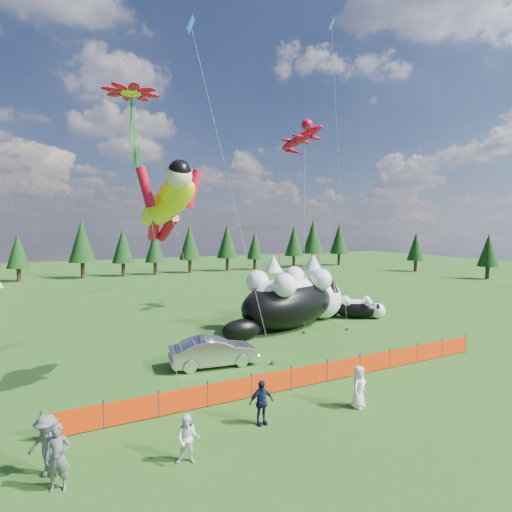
{
  "coord_description": "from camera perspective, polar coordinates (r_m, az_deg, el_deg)",
  "views": [
    {
      "loc": [
        -10.34,
        -18.06,
        7.31
      ],
      "look_at": [
        0.72,
        4.0,
        5.59
      ],
      "focal_mm": 28.0,
      "sensor_mm": 36.0,
      "label": 1
    }
  ],
  "objects": [
    {
      "name": "ground",
      "position": [
        22.06,
        3.1,
        -15.37
      ],
      "size": [
        160.0,
        160.0,
        0.0
      ],
      "primitive_type": "plane",
      "color": "#0C370A",
      "rests_on": "ground"
    },
    {
      "name": "safety_fence",
      "position": [
        19.5,
        7.67,
        -16.49
      ],
      "size": [
        22.06,
        0.06,
        1.1
      ],
      "color": "#262626",
      "rests_on": "ground"
    },
    {
      "name": "tree_line",
      "position": [
        63.99,
        -17.28,
        0.85
      ],
      "size": [
        90.0,
        4.0,
        8.0
      ],
      "primitive_type": null,
      "color": "black",
      "rests_on": "ground"
    },
    {
      "name": "festival_tents",
      "position": [
        62.14,
        -6.41,
        -1.49
      ],
      "size": [
        50.0,
        3.2,
        2.8
      ],
      "primitive_type": null,
      "color": "white",
      "rests_on": "ground"
    },
    {
      "name": "cat_large",
      "position": [
        30.0,
        5.34,
        -6.14
      ],
      "size": [
        11.56,
        6.77,
        4.29
      ],
      "rotation": [
        0.0,
        0.0,
        0.32
      ],
      "color": "black",
      "rests_on": "ground"
    },
    {
      "name": "cat_small",
      "position": [
        33.81,
        14.46,
        -7.19
      ],
      "size": [
        4.26,
        3.4,
        1.74
      ],
      "rotation": [
        0.0,
        0.0,
        -0.59
      ],
      "color": "black",
      "rests_on": "ground"
    },
    {
      "name": "car",
      "position": [
        21.89,
        -6.02,
        -13.42
      ],
      "size": [
        4.82,
        2.16,
        1.54
      ],
      "primitive_type": "imported",
      "rotation": [
        0.0,
        0.0,
        1.45
      ],
      "color": "silver",
      "rests_on": "ground"
    },
    {
      "name": "spectator_a",
      "position": [
        13.62,
        -26.46,
        -24.32
      ],
      "size": [
        0.78,
        0.62,
        1.89
      ],
      "primitive_type": "imported",
      "rotation": [
        0.0,
        0.0,
        -0.27
      ],
      "color": "#56565B",
      "rests_on": "ground"
    },
    {
      "name": "spectator_b",
      "position": [
        13.79,
        -9.7,
        -24.37
      ],
      "size": [
        0.87,
        0.74,
        1.55
      ],
      "primitive_type": "imported",
      "rotation": [
        0.0,
        0.0,
        -0.47
      ],
      "color": "white",
      "rests_on": "ground"
    },
    {
      "name": "spectator_c",
      "position": [
        15.81,
        0.75,
        -20.17
      ],
      "size": [
        0.98,
        0.51,
        1.68
      ],
      "primitive_type": "imported",
      "rotation": [
        0.0,
        0.0,
        -0.01
      ],
      "color": "#141B37",
      "rests_on": "ground"
    },
    {
      "name": "spectator_d",
      "position": [
        14.41,
        -27.73,
        -22.8
      ],
      "size": [
        1.31,
        1.23,
        1.84
      ],
      "primitive_type": "imported",
      "rotation": [
        0.0,
        0.0,
        -0.69
      ],
      "color": "#56565B",
      "rests_on": "ground"
    },
    {
      "name": "spectator_e",
      "position": [
        17.59,
        14.45,
        -17.64
      ],
      "size": [
        1.0,
        0.87,
        1.73
      ],
      "primitive_type": "imported",
      "rotation": [
        0.0,
        0.0,
        0.46
      ],
      "color": "white",
      "rests_on": "ground"
    },
    {
      "name": "superhero_kite",
      "position": [
        18.56,
        -12.61,
        7.22
      ],
      "size": [
        5.47,
        5.62,
        10.59
      ],
      "color": "yellow",
      "rests_on": "ground"
    },
    {
      "name": "gecko_kite",
      "position": [
        36.67,
        6.5,
        16.41
      ],
      "size": [
        7.12,
        10.68,
        17.38
      ],
      "color": "red",
      "rests_on": "ground"
    },
    {
      "name": "flower_kite",
      "position": [
        19.95,
        -17.41,
        20.97
      ],
      "size": [
        2.87,
        4.07,
        13.56
      ],
      "color": "red",
      "rests_on": "ground"
    },
    {
      "name": "diamond_kite_a",
      "position": [
        26.68,
        -8.89,
        28.44
      ],
      "size": [
        3.21,
        5.63,
        20.3
      ],
      "color": "#0B59B1",
      "rests_on": "ground"
    },
    {
      "name": "diamond_kite_b",
      "position": [
        36.86,
        10.84,
        28.2
      ],
      "size": [
        2.39,
        5.42,
        24.64
      ],
      "color": "#0EA1AA",
      "rests_on": "ground"
    }
  ]
}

